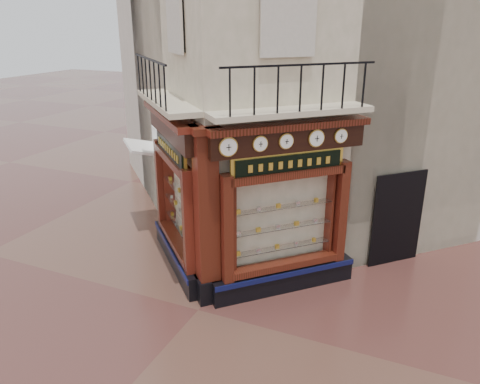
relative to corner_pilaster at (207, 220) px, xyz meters
The scene contains 16 objects.
ground 2.01m from the corner_pilaster, 90.00° to the right, with size 80.00×80.00×0.00m, color #512B26.
main_building 6.96m from the corner_pilaster, 90.00° to the left, with size 8.00×8.00×12.00m, color beige.
neighbour_left 9.21m from the corner_pilaster, 106.93° to the left, with size 8.00×8.00×11.00m, color beige.
neighbour_right 9.21m from the corner_pilaster, 73.07° to the left, with size 8.00×8.00×11.00m, color beige.
shopfront_left 1.77m from the corner_pilaster, 142.77° to the left, with size 2.86×2.86×3.98m.
shopfront_right 1.77m from the corner_pilaster, 37.23° to the left, with size 2.86×2.86×3.98m.
corner_pilaster is the anchor object (origin of this frame).
balcony 2.47m from the corner_pilaster, 90.00° to the left, with size 5.94×2.97×1.03m.
clock_a 1.76m from the corner_pilaster, ahead, with size 0.32×0.32×0.40m.
clock_b 2.01m from the corner_pilaster, 22.46° to the left, with size 0.27×0.27×0.33m.
clock_c 2.36m from the corner_pilaster, 30.14° to the left, with size 0.27×0.27×0.33m.
clock_d 2.89m from the corner_pilaster, 34.54° to the left, with size 0.30×0.30×0.38m.
clock_e 3.38m from the corner_pilaster, 36.65° to the left, with size 0.26×0.26×0.32m.
awning 4.85m from the corner_pilaster, 141.46° to the left, with size 1.58×0.95×0.08m, color white, non-canonical shape.
signboard_left 2.12m from the corner_pilaster, 145.25° to the left, with size 1.94×1.94×0.52m.
signboard_right 2.12m from the corner_pilaster, 34.75° to the left, with size 1.90×1.90×0.51m.
Camera 1 is at (4.33, -7.57, 5.96)m, focal length 35.00 mm.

